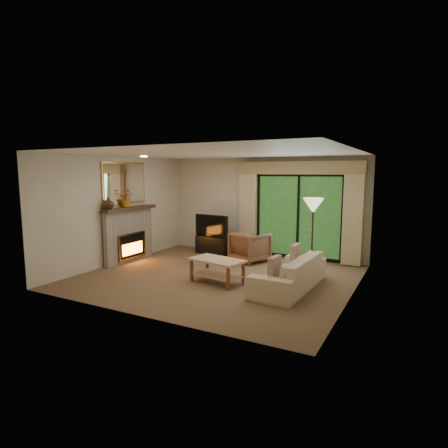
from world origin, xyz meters
The scene contains 22 objects.
floor centered at (0.00, 0.00, 0.00)m, with size 5.50×5.50×0.00m, color brown.
ceiling centered at (0.00, 0.00, 2.60)m, with size 5.50×5.50×0.00m, color white.
wall_back centered at (0.00, 2.50, 1.30)m, with size 5.00×5.00×0.00m, color beige.
wall_front centered at (0.00, -2.50, 1.30)m, with size 5.00×5.00×0.00m, color beige.
wall_left centered at (-2.75, 0.00, 1.30)m, with size 5.00×5.00×0.00m, color beige.
wall_right centered at (2.75, 0.00, 1.30)m, with size 5.00×5.00×0.00m, color beige.
fireplace centered at (-2.63, 0.20, 0.69)m, with size 0.24×1.70×1.37m, color gray, non-canonical shape.
mirror centered at (-2.71, 0.20, 1.95)m, with size 0.07×1.45×1.02m, color gold, non-canonical shape.
sliding_door centered at (1.00, 2.45, 1.10)m, with size 2.26×0.10×2.16m, color black, non-canonical shape.
curtain_left centered at (-0.35, 2.34, 1.20)m, with size 0.45×0.18×2.35m, color tan.
curtain_right centered at (2.35, 2.34, 1.20)m, with size 0.45×0.18×2.35m, color tan.
cornice centered at (1.00, 2.36, 2.32)m, with size 3.20×0.24×0.32m, color #9C875A.
media_console centered at (-1.20, 1.95, 0.24)m, with size 0.96×0.43×0.48m, color black.
tv centered at (-1.20, 1.95, 0.78)m, with size 1.04×0.14×0.60m, color black.
armchair centered at (0.05, 1.59, 0.37)m, with size 0.79×0.81×0.74m, color brown.
sofa centered at (1.61, -0.05, 0.31)m, with size 2.15×0.84×0.63m, color #CDB591.
pillow_near centered at (1.53, -0.67, 0.54)m, with size 0.11×0.41×0.41m, color brown.
pillow_far centered at (1.53, 0.57, 0.54)m, with size 0.11×0.42×0.42m, color brown.
coffee_table centered at (0.21, -0.39, 0.24)m, with size 1.08×0.59×0.49m, color tan, non-canonical shape.
floor_lamp centered at (1.71, 1.17, 0.83)m, with size 0.45×0.45×1.67m, color beige, non-canonical shape.
vase centered at (-2.61, -0.48, 1.51)m, with size 0.27×0.27×0.28m, color #392313.
branches centered at (-2.61, 0.14, 1.58)m, with size 0.39×0.33×0.43m, color orange.
Camera 1 is at (3.79, -6.78, 2.21)m, focal length 30.00 mm.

